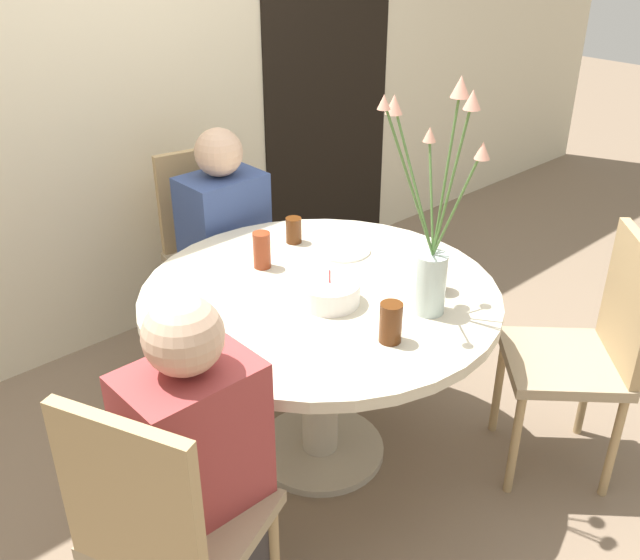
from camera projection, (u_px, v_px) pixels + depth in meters
The scene contains 16 objects.
ground_plane at pixel (320, 451), 2.78m from camera, with size 16.00×16.00×0.00m, color #7A6651.
wall_back at pixel (110, 60), 3.03m from camera, with size 8.00×0.05×2.60m.
doorway_panel at pixel (329, 81), 3.88m from camera, with size 0.90×0.01×2.05m.
dining_table at pixel (320, 324), 2.50m from camera, with size 1.24×1.24×0.72m.
chair_right_flank at pixel (211, 241), 3.23m from camera, with size 0.47×0.47×0.93m.
chair_far_back at pixel (164, 523), 1.77m from camera, with size 0.52×0.52×0.93m.
chair_left_flank at pixel (589, 344), 2.49m from camera, with size 0.57×0.57×0.93m.
birthday_cake at pixel (329, 293), 2.35m from camera, with size 0.20×0.20×0.12m.
flower_vase at pixel (433, 238), 2.20m from camera, with size 0.30×0.36×0.75m.
side_plate at pixel (343, 250), 2.71m from camera, with size 0.21×0.21×0.01m.
drink_glass_0 at pixel (435, 275), 2.42m from camera, with size 0.08×0.08×0.12m.
drink_glass_1 at pixel (294, 230), 2.76m from camera, with size 0.06×0.06×0.10m.
drink_glass_2 at pixel (391, 323), 2.13m from camera, with size 0.07×0.07×0.13m.
drink_glass_3 at pixel (262, 250), 2.56m from camera, with size 0.06×0.06×0.14m.
person_boy at pixel (226, 258), 3.12m from camera, with size 0.34×0.24×1.09m.
person_woman at pixel (199, 486), 1.91m from camera, with size 0.34×0.24×1.09m.
Camera 1 is at (-1.44, -1.57, 1.90)m, focal length 40.00 mm.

